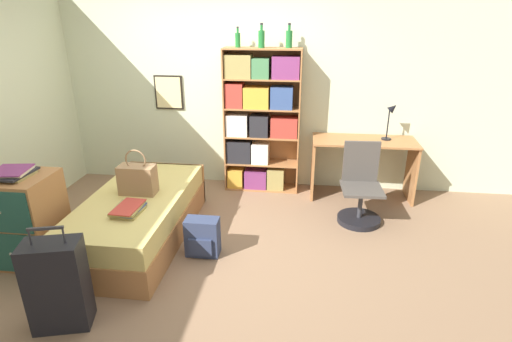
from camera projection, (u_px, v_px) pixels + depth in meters
name	position (u px, v px, depth m)	size (l,w,h in m)	color
ground_plane	(197.00, 241.00, 4.20)	(14.00, 14.00, 0.00)	#84664C
wall_back	(224.00, 89.00, 5.27)	(10.00, 0.09, 2.60)	beige
bed	(139.00, 216.00, 4.19)	(0.94, 1.93, 0.50)	#A36B3D
handbag	(138.00, 179.00, 4.08)	(0.37, 0.19, 0.48)	#93704C
book_stack_on_bed	(128.00, 209.00, 3.72)	(0.26, 0.37, 0.06)	#99894C
suitcase	(58.00, 285.00, 2.95)	(0.46, 0.34, 0.85)	black
dresser	(26.00, 219.00, 3.75)	(0.58, 0.56, 0.86)	#A36B3D
magazine_pile_on_dresser	(13.00, 173.00, 3.57)	(0.35, 0.36, 0.07)	#99894C
bookcase	(259.00, 121.00, 5.15)	(0.97, 0.31, 1.85)	#A36B3D
bottle_green	(238.00, 39.00, 4.83)	(0.06, 0.06, 0.24)	#1E6B2D
bottle_brown	(261.00, 38.00, 4.75)	(0.08, 0.08, 0.28)	#1E6B2D
bottle_clear	(289.00, 38.00, 4.77)	(0.08, 0.08, 0.28)	#1E6B2D
desk	(363.00, 157.00, 5.05)	(1.28, 0.54, 0.77)	#A36B3D
desk_lamp	(391.00, 114.00, 4.86)	(0.16, 0.12, 0.47)	black
desk_chair	(360.00, 198.00, 4.54)	(0.49, 0.49, 0.90)	black
backpack	(202.00, 237.00, 3.91)	(0.33, 0.21, 0.39)	#2D3856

